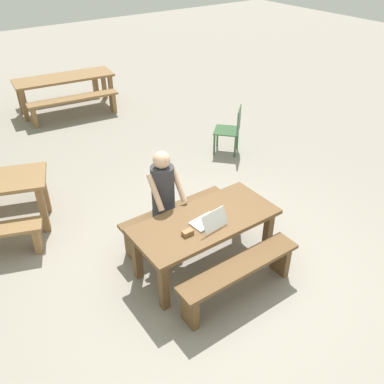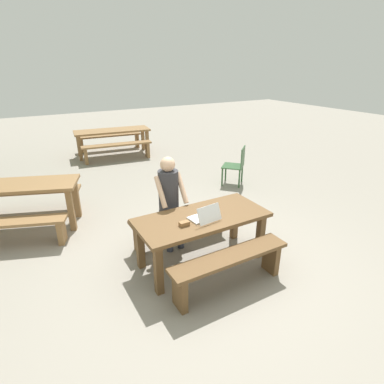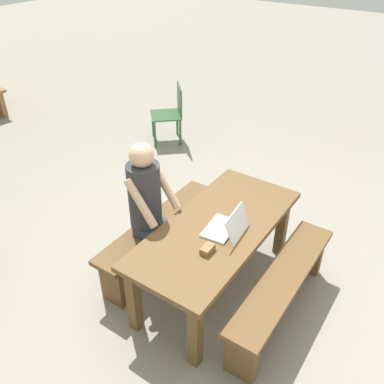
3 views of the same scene
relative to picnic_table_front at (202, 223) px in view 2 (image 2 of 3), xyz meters
name	(u,v)px [view 2 (image 2 of 3)]	position (x,y,z in m)	size (l,w,h in m)	color
ground_plane	(202,261)	(0.00, 0.00, -0.59)	(30.00, 30.00, 0.00)	gray
picnic_table_front	(202,223)	(0.00, 0.00, 0.00)	(1.73, 0.79, 0.70)	brown
bench_near	(230,264)	(0.00, -0.63, -0.25)	(1.53, 0.30, 0.47)	brown
bench_far	(180,220)	(0.00, 0.63, -0.25)	(1.53, 0.30, 0.47)	brown
laptop	(205,216)	(-0.03, -0.11, 0.16)	(0.36, 0.33, 0.22)	white
small_pouch	(184,224)	(-0.32, -0.11, 0.13)	(0.12, 0.07, 0.05)	olive
person_seated	(170,196)	(-0.18, 0.60, 0.20)	(0.40, 0.40, 1.36)	#333847
plastic_chair	(236,165)	(2.19, 2.13, -0.13)	(0.62, 0.62, 0.86)	#335933
picnic_table_mid	(112,134)	(0.53, 5.88, 0.04)	(2.19, 0.97, 0.74)	olive
bench_mid_south	(117,148)	(0.46, 5.26, -0.24)	(1.93, 0.52, 0.47)	olive
bench_mid_north	(110,138)	(0.61, 6.51, -0.24)	(1.93, 0.52, 0.47)	olive
picnic_table_rear	(16,191)	(-2.08, 2.31, 0.05)	(2.02, 1.30, 0.77)	olive
bench_rear_south	(6,228)	(-2.29, 1.74, -0.27)	(1.71, 0.87, 0.42)	olive
bench_rear_north	(32,195)	(-1.87, 2.89, -0.27)	(1.71, 0.87, 0.42)	olive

